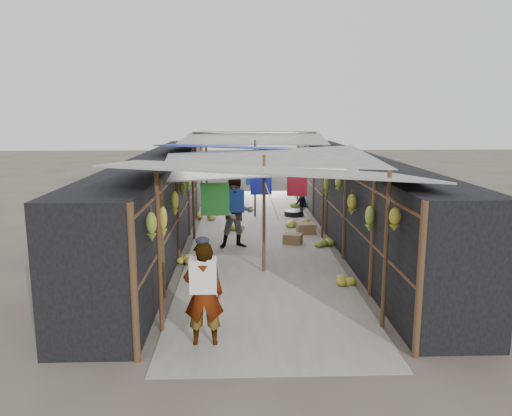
{
  "coord_description": "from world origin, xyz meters",
  "views": [
    {
      "loc": [
        -0.54,
        -7.61,
        3.48
      ],
      "look_at": [
        -0.14,
        4.05,
        1.25
      ],
      "focal_mm": 35.0,
      "sensor_mm": 36.0,
      "label": 1
    }
  ],
  "objects": [
    {
      "name": "crate_near",
      "position": [
        0.9,
        5.36,
        0.14
      ],
      "size": [
        0.57,
        0.51,
        0.29
      ],
      "primitive_type": "cube",
      "rotation": [
        0.0,
        0.0,
        -0.31
      ],
      "color": "olive",
      "rests_on": "ground"
    },
    {
      "name": "stall_right",
      "position": [
        2.7,
        6.5,
        1.15
      ],
      "size": [
        1.4,
        15.0,
        2.3
      ],
      "primitive_type": "cube",
      "color": "black",
      "rests_on": "ground"
    },
    {
      "name": "aisle_slab",
      "position": [
        0.0,
        6.5,
        0.01
      ],
      "size": [
        3.6,
        16.0,
        0.02
      ],
      "primitive_type": "cube",
      "color": "#9E998E",
      "rests_on": "ground"
    },
    {
      "name": "crate_back",
      "position": [
        -0.65,
        10.87,
        0.13
      ],
      "size": [
        0.49,
        0.43,
        0.26
      ],
      "primitive_type": "cube",
      "rotation": [
        0.0,
        0.0,
        0.26
      ],
      "color": "olive",
      "rests_on": "ground"
    },
    {
      "name": "floor_bananas",
      "position": [
        0.07,
        6.76,
        0.16
      ],
      "size": [
        3.98,
        9.07,
        0.35
      ],
      "color": "olive",
      "rests_on": "ground"
    },
    {
      "name": "ground",
      "position": [
        0.0,
        0.0,
        0.0
      ],
      "size": [
        80.0,
        80.0,
        0.0
      ],
      "primitive_type": "plane",
      "color": "#6B6356",
      "rests_on": "ground"
    },
    {
      "name": "crate_mid",
      "position": [
        1.41,
        6.5,
        0.16
      ],
      "size": [
        0.54,
        0.44,
        0.31
      ],
      "primitive_type": "cube",
      "rotation": [
        0.0,
        0.0,
        0.04
      ],
      "color": "olive",
      "rests_on": "ground"
    },
    {
      "name": "black_basin",
      "position": [
        1.33,
        9.04,
        0.1
      ],
      "size": [
        0.66,
        0.66,
        0.2
      ],
      "primitive_type": "cylinder",
      "color": "black",
      "rests_on": "ground"
    },
    {
      "name": "stall_left",
      "position": [
        -2.7,
        6.5,
        1.15
      ],
      "size": [
        1.4,
        15.0,
        2.3
      ],
      "primitive_type": "cube",
      "color": "black",
      "rests_on": "ground"
    },
    {
      "name": "shopper_blue",
      "position": [
        -0.61,
        5.06,
        0.93
      ],
      "size": [
        1.0,
        0.84,
        1.85
      ],
      "primitive_type": "imported",
      "rotation": [
        0.0,
        0.0,
        0.16
      ],
      "color": "navy",
      "rests_on": "ground"
    },
    {
      "name": "market_canopy",
      "position": [
        0.03,
        6.82,
        2.41
      ],
      "size": [
        5.62,
        15.2,
        2.77
      ],
      "color": "brown",
      "rests_on": "ground"
    },
    {
      "name": "vendor_elderly",
      "position": [
        -1.08,
        -0.5,
        0.81
      ],
      "size": [
        0.61,
        0.42,
        1.63
      ],
      "primitive_type": "imported",
      "rotation": [
        0.0,
        0.0,
        3.19
      ],
      "color": "silver",
      "rests_on": "ground"
    },
    {
      "name": "vendor_seated",
      "position": [
        1.58,
        9.18,
        0.46
      ],
      "size": [
        0.58,
        0.68,
        0.92
      ],
      "primitive_type": "imported",
      "rotation": [
        0.0,
        0.0,
        -1.08
      ],
      "color": "#47423D",
      "rests_on": "ground"
    },
    {
      "name": "hanging_bananas",
      "position": [
        0.11,
        6.45,
        1.64
      ],
      "size": [
        3.96,
        13.46,
        0.86
      ],
      "color": "olive",
      "rests_on": "ground"
    }
  ]
}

